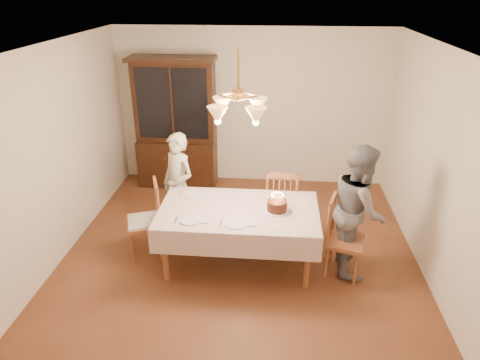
# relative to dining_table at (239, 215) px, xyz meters

# --- Properties ---
(ground) EXTENTS (5.00, 5.00, 0.00)m
(ground) POSITION_rel_dining_table_xyz_m (0.00, 0.00, -0.68)
(ground) COLOR #5C301A
(ground) RESTS_ON ground
(room_shell) EXTENTS (5.00, 5.00, 5.00)m
(room_shell) POSITION_rel_dining_table_xyz_m (0.00, 0.00, 0.90)
(room_shell) COLOR white
(room_shell) RESTS_ON ground
(dining_table) EXTENTS (1.90, 1.10, 0.76)m
(dining_table) POSITION_rel_dining_table_xyz_m (0.00, 0.00, 0.00)
(dining_table) COLOR brown
(dining_table) RESTS_ON ground
(china_hutch) EXTENTS (1.38, 0.54, 2.16)m
(china_hutch) POSITION_rel_dining_table_xyz_m (-1.25, 2.25, 0.36)
(china_hutch) COLOR black
(china_hutch) RESTS_ON ground
(chair_far_side) EXTENTS (0.46, 0.44, 1.00)m
(chair_far_side) POSITION_rel_dining_table_xyz_m (0.53, 0.72, -0.24)
(chair_far_side) COLOR brown
(chair_far_side) RESTS_ON ground
(chair_left_end) EXTENTS (0.55, 0.56, 1.00)m
(chair_left_end) POSITION_rel_dining_table_xyz_m (-1.20, 0.09, -0.23)
(chair_left_end) COLOR brown
(chair_left_end) RESTS_ON ground
(chair_right_end) EXTENTS (0.53, 0.54, 1.00)m
(chair_right_end) POSITION_rel_dining_table_xyz_m (1.26, -0.11, -0.24)
(chair_right_end) COLOR brown
(chair_right_end) RESTS_ON ground
(elderly_woman) EXTENTS (0.63, 0.60, 1.45)m
(elderly_woman) POSITION_rel_dining_table_xyz_m (-0.87, 0.66, 0.04)
(elderly_woman) COLOR beige
(elderly_woman) RESTS_ON ground
(adult_in_grey) EXTENTS (0.61, 0.78, 1.59)m
(adult_in_grey) POSITION_rel_dining_table_xyz_m (1.41, 0.06, 0.11)
(adult_in_grey) COLOR slate
(adult_in_grey) RESTS_ON ground
(birthday_cake) EXTENTS (0.30, 0.30, 0.22)m
(birthday_cake) POSITION_rel_dining_table_xyz_m (0.45, -0.01, 0.14)
(birthday_cake) COLOR white
(birthday_cake) RESTS_ON dining_table
(place_setting_near_left) EXTENTS (0.39, 0.25, 0.02)m
(place_setting_near_left) POSITION_rel_dining_table_xyz_m (-0.50, -0.31, 0.08)
(place_setting_near_left) COLOR white
(place_setting_near_left) RESTS_ON dining_table
(place_setting_near_right) EXTENTS (0.42, 0.27, 0.02)m
(place_setting_near_right) POSITION_rel_dining_table_xyz_m (0.02, -0.33, 0.08)
(place_setting_near_right) COLOR white
(place_setting_near_right) RESTS_ON dining_table
(place_setting_far_left) EXTENTS (0.39, 0.24, 0.02)m
(place_setting_far_left) POSITION_rel_dining_table_xyz_m (-0.60, 0.32, 0.08)
(place_setting_far_left) COLOR white
(place_setting_far_left) RESTS_ON dining_table
(chandelier) EXTENTS (0.62, 0.62, 0.73)m
(chandelier) POSITION_rel_dining_table_xyz_m (-0.00, -0.00, 1.29)
(chandelier) COLOR #BF8C3F
(chandelier) RESTS_ON ground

